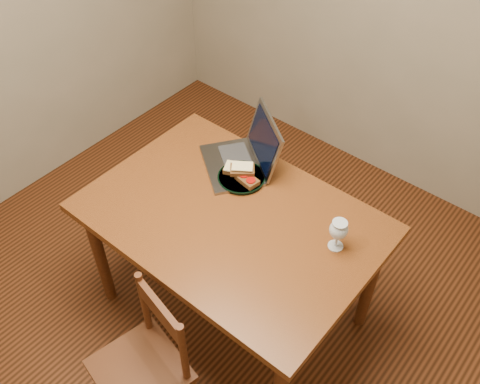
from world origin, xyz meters
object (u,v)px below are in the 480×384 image
Objects in this scene: milk_glass at (338,235)px; laptop at (247,153)px; table at (232,228)px; chair at (143,362)px; plate at (242,178)px.

milk_glass is 0.32× the size of laptop.
chair is (0.06, -0.65, -0.23)m from table.
table is 0.69m from chair.
table is 0.39m from laptop.
milk_glass is at bearing 17.97° from table.
chair is at bearing -78.26° from plate.
laptop reaches higher than plate.
laptop is at bearing 165.09° from milk_glass.
laptop reaches higher than table.
plate is 0.58m from milk_glass.
table is 0.50m from milk_glass.
table is 2.72× the size of laptop.
laptop is at bearing 118.05° from table.
table is at bearing 107.48° from chair.
milk_glass is at bearing 20.68° from laptop.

